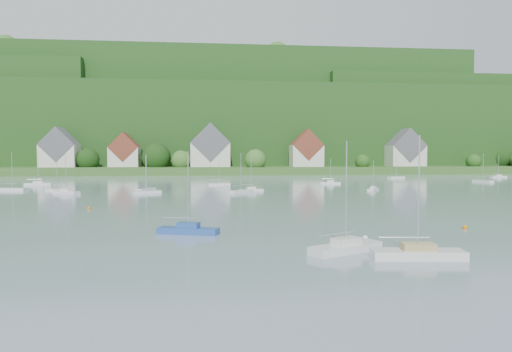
% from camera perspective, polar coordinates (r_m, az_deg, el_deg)
% --- Properties ---
extents(far_shore_strip, '(600.00, 60.00, 3.00)m').
position_cam_1_polar(far_shore_strip, '(201.55, -7.15, 0.82)').
color(far_shore_strip, '#2D5620').
rests_on(far_shore_strip, ground).
extents(forested_ridge, '(620.00, 181.22, 69.89)m').
position_cam_1_polar(forested_ridge, '(270.45, -6.70, 5.78)').
color(forested_ridge, '#153A12').
rests_on(forested_ridge, ground).
extents(village_building_0, '(14.00, 10.40, 16.00)m').
position_cam_1_polar(village_building_0, '(197.85, -23.42, 2.92)').
color(village_building_0, beige).
rests_on(village_building_0, far_shore_strip).
extents(village_building_1, '(12.00, 9.36, 14.00)m').
position_cam_1_polar(village_building_1, '(193.66, -16.17, 2.82)').
color(village_building_1, beige).
rests_on(village_building_1, far_shore_strip).
extents(village_building_2, '(16.00, 11.44, 18.00)m').
position_cam_1_polar(village_building_2, '(189.41, -5.75, 3.37)').
color(village_building_2, beige).
rests_on(village_building_2, far_shore_strip).
extents(village_building_3, '(13.00, 10.40, 15.50)m').
position_cam_1_polar(village_building_3, '(191.54, 6.33, 3.11)').
color(village_building_3, beige).
rests_on(village_building_3, far_shore_strip).
extents(village_building_4, '(15.00, 10.40, 16.50)m').
position_cam_1_polar(village_building_4, '(209.26, 18.26, 2.99)').
color(village_building_4, beige).
rests_on(village_building_4, far_shore_strip).
extents(near_sailboat_1, '(6.01, 3.28, 7.81)m').
position_cam_1_polar(near_sailboat_1, '(43.79, -8.50, -6.63)').
color(near_sailboat_1, '#254995').
rests_on(near_sailboat_1, ground).
extents(near_sailboat_2, '(6.71, 2.57, 8.84)m').
position_cam_1_polar(near_sailboat_2, '(34.87, 19.66, -9.05)').
color(near_sailboat_2, silver).
rests_on(near_sailboat_2, ground).
extents(near_sailboat_3, '(6.38, 4.59, 8.52)m').
position_cam_1_polar(near_sailboat_3, '(35.81, 11.22, -8.67)').
color(near_sailboat_3, silver).
rests_on(near_sailboat_3, ground).
extents(mooring_buoy_1, '(0.50, 0.50, 0.50)m').
position_cam_1_polar(mooring_buoy_1, '(41.47, 13.56, -7.79)').
color(mooring_buoy_1, silver).
rests_on(mooring_buoy_1, ground).
extents(mooring_buoy_2, '(0.49, 0.49, 0.49)m').
position_cam_1_polar(mooring_buoy_2, '(50.86, 24.76, -6.04)').
color(mooring_buoy_2, '#D97200').
rests_on(mooring_buoy_2, ground).
extents(mooring_buoy_3, '(0.49, 0.49, 0.49)m').
position_cam_1_polar(mooring_buoy_3, '(67.32, -20.26, -3.93)').
color(mooring_buoy_3, '#D97200').
rests_on(mooring_buoy_3, ground).
extents(mooring_buoy_4, '(0.38, 0.38, 0.38)m').
position_cam_1_polar(mooring_buoy_4, '(37.18, 23.23, -9.11)').
color(mooring_buoy_4, silver).
rests_on(mooring_buoy_4, ground).
extents(far_sailboat_cluster, '(197.21, 70.31, 8.71)m').
position_cam_1_polar(far_sailboat_cluster, '(115.09, -7.15, -0.99)').
color(far_sailboat_cluster, silver).
rests_on(far_sailboat_cluster, ground).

